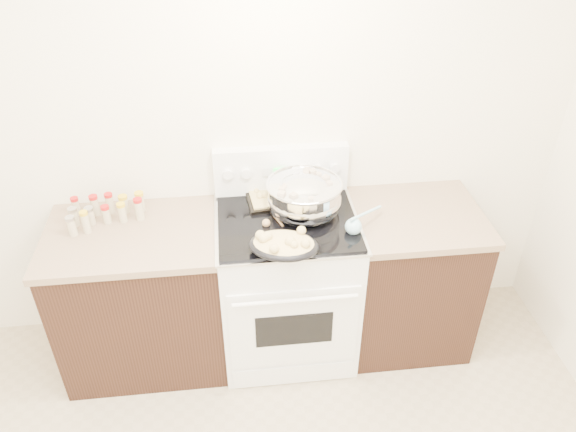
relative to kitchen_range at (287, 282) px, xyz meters
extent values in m
cube|color=white|center=(-0.35, 0.35, 0.86)|extent=(4.00, 0.05, 2.70)
cube|color=black|center=(-0.83, 0.01, -0.05)|extent=(0.90, 0.64, 0.88)
cube|color=brown|center=(-0.83, 0.01, 0.41)|extent=(0.93, 0.67, 0.04)
cube|color=black|center=(0.73, 0.01, -0.05)|extent=(0.70, 0.64, 0.88)
cube|color=brown|center=(0.73, 0.01, 0.41)|extent=(0.73, 0.67, 0.04)
cube|color=white|center=(0.00, 0.00, -0.03)|extent=(0.76, 0.66, 0.92)
cube|color=white|center=(0.00, -0.34, -0.04)|extent=(0.70, 0.01, 0.55)
cube|color=black|center=(0.00, -0.35, -0.04)|extent=(0.42, 0.01, 0.22)
cylinder|color=white|center=(0.00, -0.38, 0.21)|extent=(0.65, 0.02, 0.02)
cube|color=white|center=(0.00, -0.34, -0.41)|extent=(0.70, 0.01, 0.14)
cube|color=silver|center=(0.00, 0.00, 0.44)|extent=(0.78, 0.68, 0.01)
cube|color=black|center=(0.00, 0.00, 0.45)|extent=(0.74, 0.64, 0.01)
cube|color=white|center=(0.00, 0.29, 0.59)|extent=(0.76, 0.07, 0.28)
cylinder|color=white|center=(-0.30, 0.24, 0.61)|extent=(0.06, 0.02, 0.06)
cylinder|color=white|center=(-0.20, 0.24, 0.61)|extent=(0.06, 0.02, 0.06)
cylinder|color=white|center=(0.20, 0.24, 0.61)|extent=(0.06, 0.02, 0.06)
cylinder|color=white|center=(0.30, 0.24, 0.61)|extent=(0.06, 0.02, 0.06)
cube|color=#19E533|center=(0.00, 0.25, 0.61)|extent=(0.09, 0.00, 0.04)
cube|color=silver|center=(-0.08, 0.25, 0.61)|extent=(0.05, 0.00, 0.05)
cube|color=silver|center=(0.08, 0.25, 0.61)|extent=(0.05, 0.00, 0.05)
ellipsoid|color=silver|center=(0.10, 0.06, 0.54)|extent=(0.54, 0.54, 0.24)
cylinder|color=silver|center=(0.10, 0.06, 0.46)|extent=(0.22, 0.22, 0.01)
torus|color=silver|center=(0.10, 0.06, 0.63)|extent=(0.41, 0.41, 0.02)
cylinder|color=silver|center=(0.10, 0.06, 0.56)|extent=(0.39, 0.39, 0.14)
cylinder|color=brown|center=(0.10, 0.06, 0.62)|extent=(0.37, 0.37, 0.00)
cube|color=#C0AA8D|center=(0.14, 0.21, 0.63)|extent=(0.04, 0.04, 0.03)
cube|color=#C0AA8D|center=(0.11, -0.09, 0.63)|extent=(0.03, 0.03, 0.02)
cube|color=#C0AA8D|center=(0.03, -0.05, 0.63)|extent=(0.05, 0.05, 0.03)
cube|color=#C0AA8D|center=(0.23, 0.11, 0.63)|extent=(0.05, 0.05, 0.03)
cube|color=#C0AA8D|center=(-0.02, 0.02, 0.63)|extent=(0.04, 0.04, 0.03)
cube|color=#C0AA8D|center=(0.23, 0.05, 0.63)|extent=(0.04, 0.04, 0.02)
cube|color=#C0AA8D|center=(0.05, 0.08, 0.63)|extent=(0.04, 0.04, 0.03)
cube|color=#C0AA8D|center=(-0.03, -0.03, 0.63)|extent=(0.05, 0.05, 0.03)
cube|color=#C0AA8D|center=(0.19, 0.15, 0.63)|extent=(0.03, 0.03, 0.02)
cube|color=#C0AA8D|center=(0.23, 0.10, 0.63)|extent=(0.04, 0.04, 0.03)
cube|color=#C0AA8D|center=(0.17, 0.03, 0.63)|extent=(0.04, 0.04, 0.03)
cube|color=#C0AA8D|center=(0.13, 0.18, 0.63)|extent=(0.04, 0.04, 0.03)
cube|color=#C0AA8D|center=(0.06, 0.03, 0.63)|extent=(0.04, 0.04, 0.03)
cube|color=#C0AA8D|center=(0.16, 0.18, 0.63)|extent=(0.05, 0.05, 0.03)
cube|color=#C0AA8D|center=(0.00, 0.04, 0.63)|extent=(0.04, 0.04, 0.03)
ellipsoid|color=black|center=(-0.05, -0.28, 0.49)|extent=(0.40, 0.32, 0.08)
ellipsoid|color=#D7BA72|center=(-0.05, -0.28, 0.51)|extent=(0.36, 0.29, 0.06)
sphere|color=#D7BA72|center=(-0.16, -0.25, 0.54)|extent=(0.05, 0.05, 0.05)
sphere|color=#D7BA72|center=(-0.12, -0.26, 0.54)|extent=(0.05, 0.05, 0.05)
sphere|color=#D7BA72|center=(0.05, -0.23, 0.54)|extent=(0.05, 0.05, 0.05)
sphere|color=#D7BA72|center=(-0.15, -0.27, 0.54)|extent=(0.05, 0.05, 0.05)
sphere|color=#D7BA72|center=(0.05, -0.34, 0.54)|extent=(0.05, 0.05, 0.05)
sphere|color=#D7BA72|center=(0.00, -0.34, 0.54)|extent=(0.04, 0.04, 0.04)
sphere|color=#D7BA72|center=(-0.02, -0.32, 0.54)|extent=(0.05, 0.05, 0.05)
sphere|color=#D7BA72|center=(-0.10, -0.36, 0.54)|extent=(0.05, 0.05, 0.05)
cube|color=black|center=(-0.01, 0.20, 0.46)|extent=(0.40, 0.30, 0.02)
cube|color=#D7BA72|center=(-0.01, 0.20, 0.48)|extent=(0.36, 0.26, 0.02)
sphere|color=#D7BA72|center=(-0.02, 0.17, 0.49)|extent=(0.04, 0.04, 0.04)
sphere|color=#D7BA72|center=(-0.13, 0.19, 0.49)|extent=(0.04, 0.04, 0.04)
sphere|color=#D7BA72|center=(0.10, 0.16, 0.49)|extent=(0.05, 0.05, 0.05)
sphere|color=#D7BA72|center=(-0.10, 0.19, 0.49)|extent=(0.04, 0.04, 0.04)
sphere|color=#D7BA72|center=(0.01, 0.26, 0.49)|extent=(0.03, 0.03, 0.03)
sphere|color=#D7BA72|center=(0.07, 0.12, 0.49)|extent=(0.05, 0.05, 0.05)
sphere|color=#D7BA72|center=(-0.15, 0.25, 0.49)|extent=(0.03, 0.03, 0.03)
sphere|color=#D7BA72|center=(-0.10, 0.28, 0.49)|extent=(0.03, 0.03, 0.03)
sphere|color=#D7BA72|center=(0.07, 0.24, 0.49)|extent=(0.04, 0.04, 0.04)
sphere|color=#D7BA72|center=(0.12, 0.22, 0.49)|extent=(0.04, 0.04, 0.04)
cylinder|color=tan|center=(-0.08, 0.06, 0.46)|extent=(0.11, 0.27, 0.01)
sphere|color=tan|center=(-0.12, -0.04, 0.47)|extent=(0.04, 0.04, 0.04)
sphere|color=#97CCE1|center=(0.33, -0.16, 0.49)|extent=(0.09, 0.09, 0.09)
cylinder|color=#97CCE1|center=(0.41, -0.08, 0.51)|extent=(0.22, 0.20, 0.08)
cylinder|color=#BFB28C|center=(-1.14, 0.21, 0.47)|extent=(0.04, 0.04, 0.09)
cylinder|color=#B21414|center=(-1.14, 0.21, 0.53)|extent=(0.04, 0.04, 0.02)
cylinder|color=#BFB28C|center=(-1.04, 0.20, 0.48)|extent=(0.04, 0.04, 0.10)
cylinder|color=#B21414|center=(-1.04, 0.20, 0.54)|extent=(0.05, 0.05, 0.02)
cylinder|color=#BFB28C|center=(-0.96, 0.21, 0.48)|extent=(0.04, 0.04, 0.10)
cylinder|color=#B21414|center=(-0.96, 0.21, 0.54)|extent=(0.04, 0.04, 0.02)
cylinder|color=#BFB28C|center=(-0.88, 0.20, 0.47)|extent=(0.05, 0.05, 0.09)
cylinder|color=gold|center=(-0.88, 0.20, 0.53)|extent=(0.05, 0.05, 0.02)
cylinder|color=#BFB28C|center=(-0.79, 0.21, 0.48)|extent=(0.05, 0.05, 0.10)
cylinder|color=gold|center=(-0.79, 0.21, 0.54)|extent=(0.05, 0.05, 0.02)
cylinder|color=#BFB28C|center=(-1.13, 0.11, 0.48)|extent=(0.05, 0.05, 0.09)
cylinder|color=#B2B2B7|center=(-1.13, 0.11, 0.53)|extent=(0.05, 0.05, 0.02)
cylinder|color=#BFB28C|center=(-1.05, 0.11, 0.47)|extent=(0.05, 0.05, 0.09)
cylinder|color=#B2B2B7|center=(-1.05, 0.11, 0.53)|extent=(0.05, 0.05, 0.02)
cylinder|color=#BFB28C|center=(-0.96, 0.11, 0.47)|extent=(0.04, 0.04, 0.09)
cylinder|color=#B21414|center=(-0.96, 0.11, 0.53)|extent=(0.04, 0.04, 0.02)
cylinder|color=#BFB28C|center=(-0.88, 0.11, 0.48)|extent=(0.04, 0.04, 0.10)
cylinder|color=gold|center=(-0.88, 0.11, 0.54)|extent=(0.05, 0.05, 0.02)
cylinder|color=#BFB28C|center=(-0.79, 0.12, 0.49)|extent=(0.05, 0.05, 0.11)
cylinder|color=#B21414|center=(-0.79, 0.12, 0.55)|extent=(0.05, 0.05, 0.02)
cylinder|color=#BFB28C|center=(-1.12, 0.02, 0.48)|extent=(0.05, 0.05, 0.10)
cylinder|color=#B2B2B7|center=(-1.12, 0.02, 0.53)|extent=(0.05, 0.05, 0.02)
cylinder|color=#BFB28C|center=(-1.05, 0.03, 0.49)|extent=(0.04, 0.04, 0.11)
cylinder|color=gold|center=(-1.05, 0.03, 0.55)|extent=(0.04, 0.04, 0.02)
camera|label=1|loc=(-0.28, -2.46, 2.19)|focal=35.00mm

